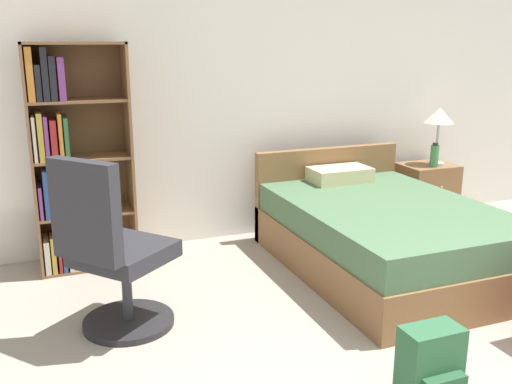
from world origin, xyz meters
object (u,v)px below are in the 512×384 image
object	(u,v)px
bed	(382,233)
nightstand	(426,193)
office_chair	(113,256)
table_lamp	(439,118)
backpack_green	(431,368)
water_bottle	(434,156)
bookshelf	(68,157)

from	to	relation	value
bed	nightstand	bearing A→B (deg)	38.21
office_chair	nightstand	xyz separation A→B (m)	(3.01, 1.09, -0.20)
table_lamp	bed	bearing A→B (deg)	-144.19
bed	office_chair	bearing A→B (deg)	-171.88
table_lamp	backpack_green	size ratio (longest dim) A/B	1.36
bed	office_chair	xyz separation A→B (m)	(-2.00, -0.28, 0.21)
office_chair	water_bottle	xyz separation A→B (m)	(3.00, 0.99, 0.18)
bed	table_lamp	world-z (taller)	table_lamp
nightstand	water_bottle	distance (m)	0.39
bed	water_bottle	distance (m)	1.28
office_chair	bookshelf	bearing A→B (deg)	97.07
water_bottle	backpack_green	bearing A→B (deg)	-127.93
nightstand	backpack_green	size ratio (longest dim) A/B	1.44
office_chair	backpack_green	distance (m)	1.79
bookshelf	bed	size ratio (longest dim) A/B	0.86
bookshelf	backpack_green	world-z (taller)	bookshelf
bed	office_chair	distance (m)	2.03
water_bottle	nightstand	bearing A→B (deg)	80.71
bookshelf	backpack_green	xyz separation A→B (m)	(1.41, -2.35, -0.67)
table_lamp	backpack_green	distance (m)	3.03
water_bottle	office_chair	bearing A→B (deg)	-161.76
bed	water_bottle	xyz separation A→B (m)	(1.00, 0.70, 0.39)
bed	nightstand	distance (m)	1.29
bed	backpack_green	world-z (taller)	bed
backpack_green	water_bottle	bearing A→B (deg)	52.07
office_chair	table_lamp	world-z (taller)	table_lamp
water_bottle	table_lamp	bearing A→B (deg)	43.67
office_chair	water_bottle	bearing A→B (deg)	18.24
bed	backpack_green	size ratio (longest dim) A/B	5.03
office_chair	bed	bearing A→B (deg)	8.12
bookshelf	water_bottle	bearing A→B (deg)	-2.46
bookshelf	bed	xyz separation A→B (m)	(2.14, -0.84, -0.58)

